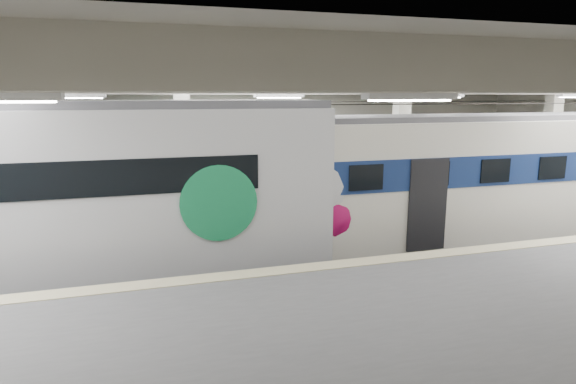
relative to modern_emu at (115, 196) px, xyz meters
name	(u,v)px	position (x,y,z in m)	size (l,w,h in m)	color
station_hall	(319,164)	(5.04, -1.74, 0.87)	(36.00, 24.00, 5.75)	black
modern_emu	(115,196)	(0.00, 0.00, 0.00)	(15.20, 3.14, 4.84)	silver
older_rer	(489,178)	(11.67, 0.00, -0.09)	(13.17, 2.91, 4.36)	silver
far_train	(106,166)	(-0.59, 5.50, 0.04)	(14.78, 3.09, 4.68)	silver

